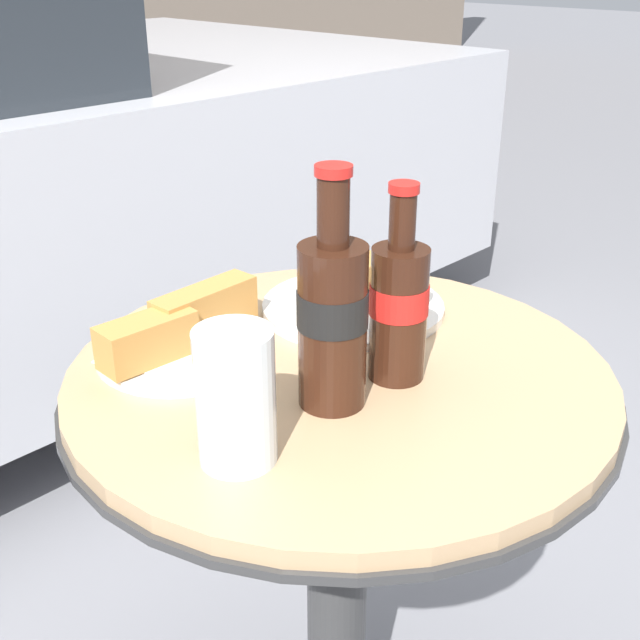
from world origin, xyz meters
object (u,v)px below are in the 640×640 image
Objects in this scene: cola_bottle_left at (332,316)px; lunch_plate_far at (181,336)px; cola_bottle_right at (399,305)px; drinking_glass at (236,403)px; bistro_table at (338,498)px; lunch_plate_near at (353,300)px.

cola_bottle_left is 0.22m from lunch_plate_far.
drinking_glass is (-0.23, 0.01, -0.03)m from cola_bottle_right.
bistro_table is at bearing 36.15° from cola_bottle_left.
cola_bottle_left is 1.06× the size of lunch_plate_near.
lunch_plate_far is (0.09, 0.21, -0.04)m from drinking_glass.
lunch_plate_far is at bearing 121.95° from cola_bottle_right.
cola_bottle_right is at bearing -122.92° from lunch_plate_near.
lunch_plate_far is (-0.13, 0.22, -0.06)m from cola_bottle_right.
lunch_plate_far is (-0.23, 0.06, 0.01)m from lunch_plate_near.
cola_bottle_left is at bearing 171.43° from cola_bottle_right.
drinking_glass reaches higher than lunch_plate_near.
lunch_plate_far is at bearing 65.69° from drinking_glass.
cola_bottle_right is 1.01× the size of lunch_plate_far.
lunch_plate_near is at bearing 36.03° from cola_bottle_left.
cola_bottle_right is (0.09, -0.01, -0.01)m from cola_bottle_left.
lunch_plate_far is (-0.11, 0.16, 0.21)m from bistro_table.
lunch_plate_far is at bearing 123.95° from bistro_table.
cola_bottle_right is at bearing -1.65° from drinking_glass.
cola_bottle_left is at bearing 2.97° from drinking_glass.
bistro_table is at bearing 14.72° from drinking_glass.
cola_bottle_right is at bearing -58.05° from lunch_plate_far.
lunch_plate_far reaches higher than bistro_table.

